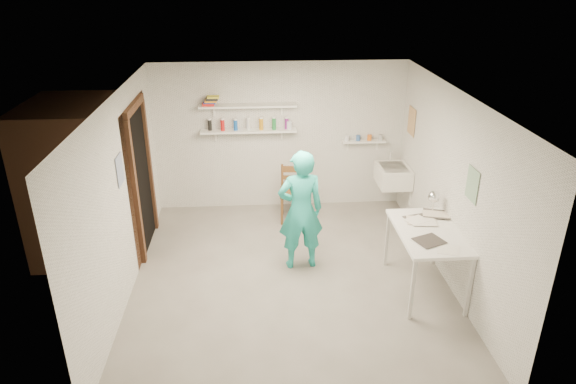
{
  "coord_description": "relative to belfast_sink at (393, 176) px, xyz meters",
  "views": [
    {
      "loc": [
        -0.42,
        -5.63,
        3.74
      ],
      "look_at": [
        0.0,
        0.4,
        1.05
      ],
      "focal_mm": 32.0,
      "sensor_mm": 36.0,
      "label": 1
    }
  ],
  "objects": [
    {
      "name": "man",
      "position": [
        -1.59,
        -1.39,
        0.12
      ],
      "size": [
        0.64,
        0.46,
        1.64
      ],
      "primitive_type": "imported",
      "rotation": [
        0.0,
        0.0,
        3.26
      ],
      "color": "#24B5A6",
      "rests_on": "ground"
    },
    {
      "name": "door_lintel",
      "position": [
        -3.72,
        -0.65,
        1.35
      ],
      "size": [
        0.06,
        1.05,
        0.1
      ],
      "primitive_type": "cube",
      "color": "brown",
      "rests_on": "wall_left"
    },
    {
      "name": "wall_right",
      "position": [
        0.26,
        -1.7,
        0.5
      ],
      "size": [
        0.02,
        4.5,
        2.4
      ],
      "primitive_type": "cube",
      "color": "silver",
      "rests_on": "ground"
    },
    {
      "name": "spray_cans",
      "position": [
        -2.25,
        0.43,
        0.75
      ],
      "size": [
        1.26,
        0.06,
        0.17
      ],
      "color": "black",
      "rests_on": "shelf_lower"
    },
    {
      "name": "wooden_chair",
      "position": [
        -1.56,
        -0.03,
        -0.23
      ],
      "size": [
        0.47,
        0.45,
        0.94
      ],
      "primitive_type": "cube",
      "rotation": [
        0.0,
        0.0,
        -0.08
      ],
      "color": "brown",
      "rests_on": "ground"
    },
    {
      "name": "shelf_upper",
      "position": [
        -2.25,
        0.43,
        1.05
      ],
      "size": [
        1.5,
        0.22,
        0.03
      ],
      "primitive_type": "cube",
      "color": "white",
      "rests_on": "wall_back"
    },
    {
      "name": "work_table",
      "position": [
        -0.11,
        -2.05,
        -0.29
      ],
      "size": [
        0.74,
        1.24,
        0.82
      ],
      "primitive_type": "cube",
      "color": "white",
      "rests_on": "ground"
    },
    {
      "name": "corridor_box",
      "position": [
        -4.45,
        -0.65,
        0.35
      ],
      "size": [
        1.4,
        1.5,
        2.1
      ],
      "primitive_type": "cube",
      "color": "brown",
      "rests_on": "ground"
    },
    {
      "name": "wall_front",
      "position": [
        -1.75,
        -3.96,
        0.5
      ],
      "size": [
        4.0,
        0.02,
        2.4
      ],
      "primitive_type": "cube",
      "color": "silver",
      "rests_on": "ground"
    },
    {
      "name": "door_jamb_near",
      "position": [
        -3.72,
        -1.15,
        0.3
      ],
      "size": [
        0.06,
        0.1,
        2.0
      ],
      "primitive_type": "cube",
      "color": "brown",
      "rests_on": "ground"
    },
    {
      "name": "ceiling",
      "position": [
        -1.75,
        -1.7,
        1.71
      ],
      "size": [
        4.0,
        4.5,
        0.02
      ],
      "primitive_type": "cube",
      "color": "silver",
      "rests_on": "wall_back"
    },
    {
      "name": "door_jamb_far",
      "position": [
        -3.72,
        -0.15,
        0.3
      ],
      "size": [
        0.06,
        0.1,
        2.0
      ],
      "primitive_type": "cube",
      "color": "brown",
      "rests_on": "ground"
    },
    {
      "name": "poster_left",
      "position": [
        -3.74,
        -1.65,
        0.85
      ],
      "size": [
        0.01,
        0.28,
        0.36
      ],
      "primitive_type": "cube",
      "color": "#334C7F",
      "rests_on": "wall_left"
    },
    {
      "name": "wall_back",
      "position": [
        -1.75,
        0.56,
        0.5
      ],
      "size": [
        4.0,
        0.02,
        2.4
      ],
      "primitive_type": "cube",
      "color": "silver",
      "rests_on": "ground"
    },
    {
      "name": "wall_clock",
      "position": [
        -1.57,
        -1.17,
        0.4
      ],
      "size": [
        0.3,
        0.07,
        0.3
      ],
      "primitive_type": "cylinder",
      "rotation": [
        1.57,
        0.0,
        0.12
      ],
      "color": "beige",
      "rests_on": "man"
    },
    {
      "name": "belfast_sink",
      "position": [
        0.0,
        0.0,
        0.0
      ],
      "size": [
        0.48,
        0.6,
        0.3
      ],
      "primitive_type": "cube",
      "color": "white",
      "rests_on": "wall_right"
    },
    {
      "name": "shelf_lower",
      "position": [
        -2.25,
        0.43,
        0.65
      ],
      "size": [
        1.5,
        0.22,
        0.03
      ],
      "primitive_type": "cube",
      "color": "white",
      "rests_on": "wall_back"
    },
    {
      "name": "floor",
      "position": [
        -1.75,
        -1.7,
        -0.71
      ],
      "size": [
        4.0,
        4.5,
        0.02
      ],
      "primitive_type": "cube",
      "color": "slate",
      "rests_on": "ground"
    },
    {
      "name": "doorway_recess",
      "position": [
        -3.74,
        -0.65,
        0.3
      ],
      "size": [
        0.02,
        0.9,
        2.0
      ],
      "primitive_type": "cube",
      "color": "black",
      "rests_on": "wall_left"
    },
    {
      "name": "ledge_pots",
      "position": [
        -0.4,
        0.47,
        0.48
      ],
      "size": [
        0.48,
        0.07,
        0.09
      ],
      "color": "silver",
      "rests_on": "ledge_shelf"
    },
    {
      "name": "desk_lamp",
      "position": [
        0.09,
        -1.55,
        0.34
      ],
      "size": [
        0.15,
        0.15,
        0.15
      ],
      "primitive_type": "sphere",
      "color": "silver",
      "rests_on": "work_table"
    },
    {
      "name": "ledge_shelf",
      "position": [
        -0.4,
        0.47,
        0.42
      ],
      "size": [
        0.7,
        0.14,
        0.03
      ],
      "primitive_type": "cube",
      "color": "white",
      "rests_on": "wall_back"
    },
    {
      "name": "poster_right_a",
      "position": [
        0.24,
        0.1,
        0.85
      ],
      "size": [
        0.01,
        0.34,
        0.42
      ],
      "primitive_type": "cube",
      "color": "#995933",
      "rests_on": "wall_right"
    },
    {
      "name": "book_stack",
      "position": [
        -2.81,
        0.43,
        1.14
      ],
      "size": [
        0.26,
        0.14,
        0.14
      ],
      "color": "red",
      "rests_on": "shelf_upper"
    },
    {
      "name": "wall_left",
      "position": [
        -3.76,
        -1.7,
        0.5
      ],
      "size": [
        0.02,
        4.5,
        2.4
      ],
      "primitive_type": "cube",
      "color": "silver",
      "rests_on": "ground"
    },
    {
      "name": "papers",
      "position": [
        -0.11,
        -2.05,
        0.14
      ],
      "size": [
        0.3,
        0.22,
        0.03
      ],
      "color": "silver",
      "rests_on": "work_table"
    },
    {
      "name": "poster_right_b",
      "position": [
        0.24,
        -2.25,
        0.8
      ],
      "size": [
        0.01,
        0.3,
        0.38
      ],
      "primitive_type": "cube",
      "color": "#3F724C",
      "rests_on": "wall_right"
    }
  ]
}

